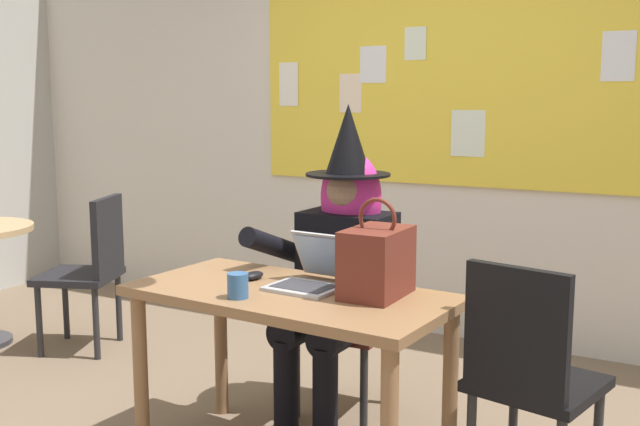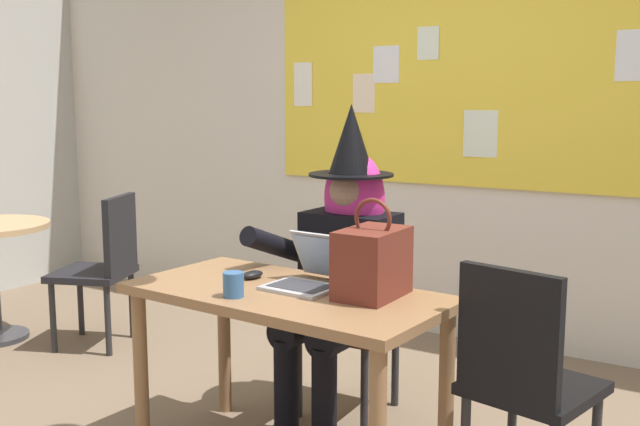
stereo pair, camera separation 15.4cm
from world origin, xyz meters
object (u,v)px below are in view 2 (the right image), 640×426
at_px(laptop, 310,275).
at_px(person_costumed, 344,251).
at_px(desk_main, 287,316).
at_px(computer_mouse, 252,275).
at_px(chair_extra_corner, 523,375).
at_px(handbag, 372,262).
at_px(coffee_mug, 233,285).
at_px(chair_spare_by_window, 104,262).
at_px(chair_at_desk, 356,307).

bearing_deg(laptop, person_costumed, 106.68).
height_order(desk_main, computer_mouse, computer_mouse).
distance_m(computer_mouse, chair_extra_corner, 1.15).
height_order(desk_main, person_costumed, person_costumed).
distance_m(handbag, coffee_mug, 0.53).
bearing_deg(chair_spare_by_window, computer_mouse, 136.82).
height_order(laptop, coffee_mug, laptop).
distance_m(desk_main, coffee_mug, 0.27).
bearing_deg(chair_extra_corner, coffee_mug, 120.58).
xyz_separation_m(desk_main, person_costumed, (-0.06, 0.55, 0.16)).
height_order(handbag, chair_spare_by_window, handbag).
xyz_separation_m(person_costumed, computer_mouse, (-0.17, -0.47, -0.03)).
bearing_deg(desk_main, coffee_mug, -121.26).
xyz_separation_m(handbag, chair_spare_by_window, (-2.09, 0.57, -0.35)).
bearing_deg(person_costumed, laptop, 14.51).
relative_size(desk_main, computer_mouse, 12.60).
bearing_deg(handbag, chair_extra_corner, 6.20).
bearing_deg(chair_extra_corner, desk_main, 111.62).
bearing_deg(computer_mouse, coffee_mug, -57.18).
xyz_separation_m(chair_at_desk, chair_extra_corner, (0.96, -0.52, 0.02)).
xyz_separation_m(laptop, coffee_mug, (-0.16, -0.29, 0.00)).
xyz_separation_m(chair_at_desk, chair_spare_by_window, (-1.70, -0.01, 0.02)).
bearing_deg(coffee_mug, chair_at_desk, 86.49).
bearing_deg(coffee_mug, person_costumed, 85.77).
relative_size(person_costumed, chair_extra_corner, 1.59).
xyz_separation_m(computer_mouse, chair_extra_corner, (1.12, 0.07, -0.23)).
xyz_separation_m(desk_main, computer_mouse, (-0.23, 0.08, 0.12)).
xyz_separation_m(person_costumed, chair_spare_by_window, (-1.70, 0.11, -0.27)).
bearing_deg(handbag, laptop, 178.62).
relative_size(laptop, chair_extra_corner, 0.37).
xyz_separation_m(person_costumed, handbag, (0.39, -0.46, 0.08)).
distance_m(chair_at_desk, computer_mouse, 0.67).
relative_size(desk_main, coffee_mug, 13.79).
bearing_deg(handbag, coffee_mug, -147.72).
relative_size(desk_main, person_costumed, 0.90).
bearing_deg(desk_main, person_costumed, 96.12).
xyz_separation_m(desk_main, handbag, (0.33, 0.09, 0.24)).
height_order(chair_at_desk, handbag, handbag).
bearing_deg(chair_extra_corner, handbag, 108.11).
bearing_deg(coffee_mug, laptop, 60.95).
relative_size(desk_main, chair_at_desk, 1.48).
distance_m(handbag, chair_spare_by_window, 2.20).
xyz_separation_m(computer_mouse, coffee_mug, (0.11, -0.27, 0.03)).
distance_m(computer_mouse, coffee_mug, 0.29).
bearing_deg(handbag, chair_spare_by_window, 164.65).
distance_m(coffee_mug, chair_spare_by_window, 1.87).
relative_size(chair_at_desk, coffee_mug, 9.31).
distance_m(chair_spare_by_window, chair_extra_corner, 2.71).
relative_size(desk_main, chair_extra_corner, 1.44).
distance_m(laptop, handbag, 0.30).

